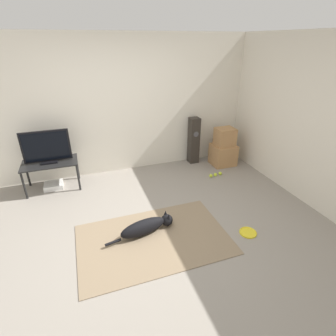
{
  "coord_description": "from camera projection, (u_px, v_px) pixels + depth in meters",
  "views": [
    {
      "loc": [
        -0.76,
        -2.82,
        2.42
      ],
      "look_at": [
        0.57,
        0.95,
        0.45
      ],
      "focal_mm": 28.0,
      "sensor_mm": 36.0,
      "label": 1
    }
  ],
  "objects": [
    {
      "name": "area_rug",
      "position": [
        154.0,
        239.0,
        3.51
      ],
      "size": [
        1.98,
        1.27,
        0.01
      ],
      "color": "#847056",
      "rests_on": "ground_plane"
    },
    {
      "name": "tv_stand",
      "position": [
        50.0,
        165.0,
        4.55
      ],
      "size": [
        0.92,
        0.52,
        0.51
      ],
      "color": "black",
      "rests_on": "ground_plane"
    },
    {
      "name": "floor_speaker",
      "position": [
        194.0,
        141.0,
        5.54
      ],
      "size": [
        0.2,
        0.2,
        0.98
      ],
      "color": "#2D2823",
      "rests_on": "ground_plane"
    },
    {
      "name": "frisbee",
      "position": [
        248.0,
        232.0,
        3.62
      ],
      "size": [
        0.24,
        0.24,
        0.03
      ],
      "color": "yellow",
      "rests_on": "ground_plane"
    },
    {
      "name": "dog",
      "position": [
        147.0,
        226.0,
        3.58
      ],
      "size": [
        0.98,
        0.31,
        0.22
      ],
      "color": "black",
      "rests_on": "area_rug"
    },
    {
      "name": "wall_right",
      "position": [
        317.0,
        125.0,
        3.89
      ],
      "size": [
        0.06,
        8.0,
        2.55
      ],
      "color": "silver",
      "rests_on": "ground_plane"
    },
    {
      "name": "tv",
      "position": [
        46.0,
        147.0,
        4.4
      ],
      "size": [
        0.77,
        0.2,
        0.56
      ],
      "color": "black",
      "rests_on": "tv_stand"
    },
    {
      "name": "tennis_ball_loose_on_carpet",
      "position": [
        220.0,
        173.0,
        5.18
      ],
      "size": [
        0.07,
        0.07,
        0.07
      ],
      "color": "#C6E033",
      "rests_on": "ground_plane"
    },
    {
      "name": "wall_back",
      "position": [
        118.0,
        107.0,
        4.89
      ],
      "size": [
        8.0,
        0.06,
        2.55
      ],
      "color": "silver",
      "rests_on": "ground_plane"
    },
    {
      "name": "ground_plane",
      "position": [
        152.0,
        231.0,
        3.68
      ],
      "size": [
        12.0,
        12.0,
        0.0
      ],
      "primitive_type": "plane",
      "color": "gray"
    },
    {
      "name": "game_console",
      "position": [
        54.0,
        185.0,
        4.72
      ],
      "size": [
        0.32,
        0.28,
        0.09
      ],
      "color": "white",
      "rests_on": "ground_plane"
    },
    {
      "name": "tennis_ball_by_boxes",
      "position": [
        215.0,
        175.0,
        5.13
      ],
      "size": [
        0.07,
        0.07,
        0.07
      ],
      "color": "#C6E033",
      "rests_on": "ground_plane"
    },
    {
      "name": "tennis_ball_near_speaker",
      "position": [
        211.0,
        176.0,
        5.09
      ],
      "size": [
        0.07,
        0.07,
        0.07
      ],
      "color": "#C6E033",
      "rests_on": "ground_plane"
    },
    {
      "name": "cardboard_box_lower",
      "position": [
        223.0,
        155.0,
        5.55
      ],
      "size": [
        0.48,
        0.42,
        0.44
      ],
      "color": "#A87A4C",
      "rests_on": "ground_plane"
    },
    {
      "name": "cardboard_box_upper",
      "position": [
        225.0,
        137.0,
        5.37
      ],
      "size": [
        0.37,
        0.33,
        0.36
      ],
      "color": "#A87A4C",
      "rests_on": "cardboard_box_lower"
    }
  ]
}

